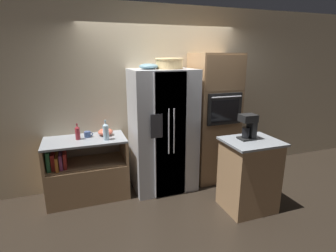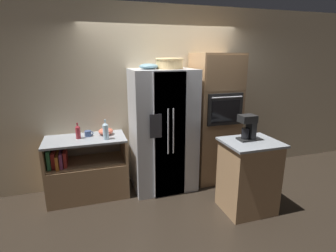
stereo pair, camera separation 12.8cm
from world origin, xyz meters
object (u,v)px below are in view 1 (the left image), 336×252
object	(u,v)px
wall_oven	(213,118)
bottle_tall	(78,132)
refrigerator	(163,131)
wicker_basket	(169,63)
bottle_short	(106,131)
mixing_bowl	(105,132)
fruit_bowl	(149,66)
coffee_maker	(249,126)
mug	(88,134)

from	to	relation	value
wall_oven	bottle_tall	bearing A→B (deg)	179.07
refrigerator	bottle_tall	world-z (taller)	refrigerator
wicker_basket	bottle_short	bearing A→B (deg)	-176.79
refrigerator	mixing_bowl	size ratio (longest dim) A/B	8.61
refrigerator	bottle_tall	xyz separation A→B (m)	(-1.24, 0.08, 0.07)
fruit_bowl	coffee_maker	distance (m)	1.60
refrigerator	mug	size ratio (longest dim) A/B	14.71
bottle_tall	mixing_bowl	size ratio (longest dim) A/B	1.07
wall_oven	bottle_tall	distance (m)	2.13
wall_oven	mixing_bowl	xyz separation A→B (m)	(-1.74, 0.11, -0.10)
refrigerator	wicker_basket	size ratio (longest dim) A/B	4.55
refrigerator	bottle_tall	distance (m)	1.24
wall_oven	fruit_bowl	distance (m)	1.39
wicker_basket	bottle_short	world-z (taller)	wicker_basket
wall_oven	mug	world-z (taller)	wall_oven
fruit_bowl	coffee_maker	bearing A→B (deg)	-40.63
bottle_short	mixing_bowl	bearing A→B (deg)	85.79
wicker_basket	mixing_bowl	bearing A→B (deg)	169.88
refrigerator	bottle_short	distance (m)	0.87
refrigerator	fruit_bowl	bearing A→B (deg)	-179.84
refrigerator	wall_oven	distance (m)	0.90
wall_oven	fruit_bowl	xyz separation A→B (m)	(-1.10, -0.04, 0.85)
wicker_basket	bottle_tall	world-z (taller)	wicker_basket
bottle_short	mug	distance (m)	0.33
wicker_basket	wall_oven	bearing A→B (deg)	4.40
bottle_short	mixing_bowl	size ratio (longest dim) A/B	1.33
fruit_bowl	wall_oven	bearing A→B (deg)	2.29
mixing_bowl	mug	bearing A→B (deg)	-178.90
wicker_basket	coffee_maker	bearing A→B (deg)	-49.58
refrigerator	mug	world-z (taller)	refrigerator
bottle_short	mixing_bowl	distance (m)	0.24
fruit_bowl	bottle_tall	bearing A→B (deg)	175.64
wicker_basket	mug	size ratio (longest dim) A/B	3.23
wicker_basket	fruit_bowl	world-z (taller)	wicker_basket
fruit_bowl	wicker_basket	bearing A→B (deg)	-3.21
wall_oven	refrigerator	bearing A→B (deg)	-177.22
refrigerator	fruit_bowl	xyz separation A→B (m)	(-0.21, -0.00, 0.97)
wicker_basket	bottle_short	size ratio (longest dim) A/B	1.42
mixing_bowl	coffee_maker	distance (m)	2.04
mug	coffee_maker	size ratio (longest dim) A/B	0.38
fruit_bowl	bottle_tall	world-z (taller)	fruit_bowl
wall_oven	coffee_maker	xyz separation A→B (m)	(-0.02, -0.97, 0.12)
bottle_short	coffee_maker	xyz separation A→B (m)	(1.73, -0.85, 0.14)
coffee_maker	fruit_bowl	bearing A→B (deg)	139.37
fruit_bowl	coffee_maker	size ratio (longest dim) A/B	0.83
refrigerator	fruit_bowl	size ratio (longest dim) A/B	6.73
fruit_bowl	mixing_bowl	distance (m)	1.15
mug	bottle_short	bearing A→B (deg)	-42.44
refrigerator	wicker_basket	xyz separation A→B (m)	(0.10, -0.02, 1.01)
bottle_short	wicker_basket	bearing A→B (deg)	3.21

